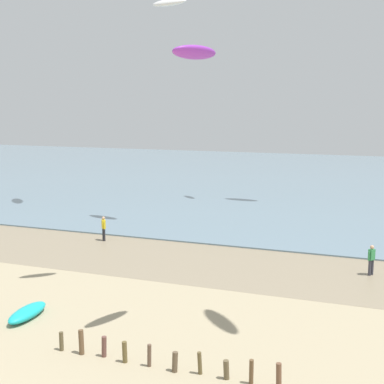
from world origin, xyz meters
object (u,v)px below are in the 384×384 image
(person_nearest_camera, at_px, (104,228))
(grounded_kite, at_px, (27,313))
(person_mid_beach, at_px, (371,259))
(kite_aloft_8, at_px, (195,52))
(kite_aloft_10, at_px, (169,3))

(person_nearest_camera, relative_size, grounded_kite, 0.69)
(person_mid_beach, relative_size, kite_aloft_8, 0.71)
(person_nearest_camera, xyz_separation_m, kite_aloft_10, (2.46, 6.21, 15.88))
(person_mid_beach, bearing_deg, grounded_kite, -140.52)
(person_mid_beach, height_order, kite_aloft_10, kite_aloft_10)
(person_nearest_camera, xyz_separation_m, kite_aloft_8, (11.16, -12.25, 10.34))
(person_nearest_camera, bearing_deg, person_mid_beach, -5.22)
(grounded_kite, distance_m, kite_aloft_10, 25.51)
(kite_aloft_10, bearing_deg, person_nearest_camera, -99.81)
(grounded_kite, height_order, kite_aloft_8, kite_aloft_8)
(person_mid_beach, relative_size, grounded_kite, 0.69)
(person_mid_beach, bearing_deg, kite_aloft_8, -121.49)
(kite_aloft_8, bearing_deg, person_nearest_camera, -117.63)
(person_nearest_camera, height_order, kite_aloft_10, kite_aloft_10)
(person_nearest_camera, xyz_separation_m, grounded_kite, (3.64, -13.18, -0.67))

